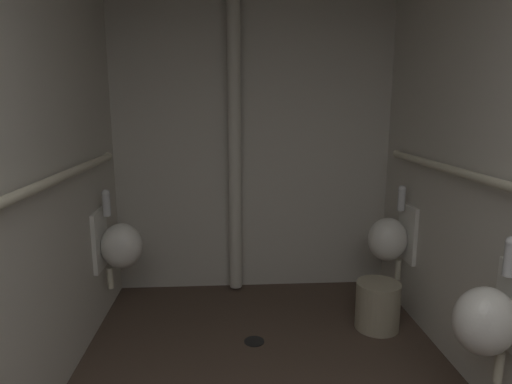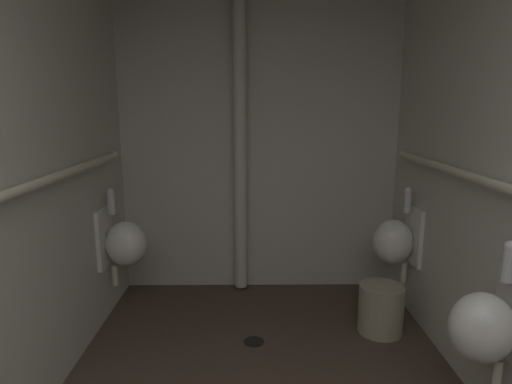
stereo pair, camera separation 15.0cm
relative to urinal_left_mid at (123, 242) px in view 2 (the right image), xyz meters
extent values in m
cube|color=beige|center=(1.03, 0.61, 0.76)|extent=(2.48, 0.06, 2.70)
ellipsoid|color=silver|center=(0.02, 0.00, -0.01)|extent=(0.30, 0.26, 0.34)
cube|color=silver|center=(-0.13, 0.00, 0.04)|extent=(0.03, 0.30, 0.44)
cylinder|color=silver|center=(-0.07, 0.00, 0.30)|extent=(0.06, 0.06, 0.16)
sphere|color=silver|center=(-0.07, 0.00, 0.38)|extent=(0.06, 0.06, 0.06)
cylinder|color=beige|center=(-0.08, 0.00, -0.26)|extent=(0.04, 0.04, 0.16)
ellipsoid|color=silver|center=(2.04, -1.27, -0.01)|extent=(0.30, 0.26, 0.34)
cylinder|color=silver|center=(2.13, -1.27, 0.30)|extent=(0.06, 0.06, 0.16)
sphere|color=silver|center=(2.13, -1.27, 0.38)|extent=(0.06, 0.06, 0.06)
cylinder|color=beige|center=(2.14, -1.27, -0.26)|extent=(0.04, 0.04, 0.16)
ellipsoid|color=silver|center=(2.04, 0.03, -0.01)|extent=(0.30, 0.26, 0.34)
cube|color=silver|center=(2.19, 0.03, 0.04)|extent=(0.03, 0.30, 0.44)
cylinder|color=silver|center=(2.13, 0.03, 0.30)|extent=(0.06, 0.06, 0.16)
sphere|color=silver|center=(2.13, 0.03, 0.38)|extent=(0.06, 0.06, 0.06)
cylinder|color=beige|center=(2.14, 0.03, -0.26)|extent=(0.04, 0.04, 0.16)
cylinder|color=beige|center=(-0.09, -1.30, 0.63)|extent=(0.05, 3.00, 0.05)
sphere|color=beige|center=(-0.09, 0.20, 0.63)|extent=(0.06, 0.06, 0.06)
sphere|color=beige|center=(2.15, 0.23, 0.63)|extent=(0.06, 0.06, 0.06)
cylinder|color=beige|center=(0.87, 0.50, 0.76)|extent=(0.11, 0.11, 2.65)
cylinder|color=black|center=(0.98, -0.39, -0.59)|extent=(0.14, 0.14, 0.01)
cylinder|color=#9E937A|center=(1.89, -0.25, -0.42)|extent=(0.32, 0.32, 0.35)
camera|label=1|loc=(0.82, -3.11, 1.01)|focal=30.42mm
camera|label=2|loc=(0.97, -3.11, 1.01)|focal=30.42mm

